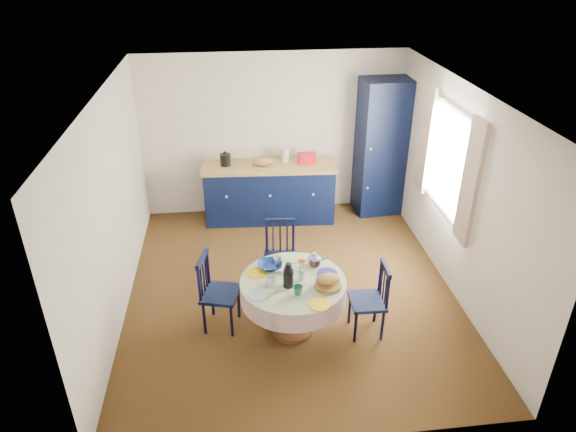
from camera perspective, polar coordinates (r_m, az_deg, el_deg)
name	(u,v)px	position (r m, az deg, el deg)	size (l,w,h in m)	color
floor	(291,289)	(6.55, 0.31, -8.09)	(4.50, 4.50, 0.00)	black
ceiling	(291,92)	(5.44, 0.38, 13.57)	(4.50, 4.50, 0.00)	white
wall_back	(273,135)	(7.95, -1.65, 9.00)	(4.00, 0.02, 2.50)	white
wall_left	(112,210)	(6.01, -18.95, 0.64)	(0.02, 4.50, 2.50)	white
wall_right	(458,192)	(6.42, 18.37, 2.57)	(0.02, 4.50, 2.50)	white
window	(448,161)	(6.55, 17.34, 5.87)	(0.10, 1.74, 1.45)	white
kitchen_counter	(270,191)	(7.92, -2.07, 2.76)	(2.05, 0.75, 1.14)	black
pantry_cabinet	(382,148)	(8.09, 10.43, 7.46)	(0.79, 0.59, 2.12)	black
dining_table	(294,289)	(5.58, 0.68, -8.17)	(1.14, 1.14, 0.97)	#4E3016
chair_left	(217,292)	(5.78, -7.92, -8.33)	(0.48, 0.49, 0.91)	black
chair_far	(280,256)	(6.33, -0.87, -4.46)	(0.44, 0.43, 0.91)	black
chair_right	(371,299)	(5.73, 9.18, -9.12)	(0.38, 0.40, 0.87)	black
mug_a	(270,280)	(5.45, -1.96, -7.15)	(0.11, 0.11, 0.09)	silver
mug_b	(298,290)	(5.29, 1.11, -8.25)	(0.11, 0.11, 0.10)	#327772
mug_c	(315,263)	(5.71, 2.98, -5.20)	(0.13, 0.13, 0.10)	black
mug_d	(278,261)	(5.74, -1.13, -5.00)	(0.10, 0.10, 0.09)	silver
cobalt_bowl	(270,265)	(5.69, -1.99, -5.50)	(0.27, 0.27, 0.07)	navy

